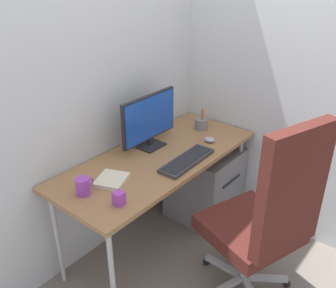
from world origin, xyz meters
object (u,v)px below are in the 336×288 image
(filing_cabinet, at_px, (204,183))
(keyboard, at_px, (187,160))
(desk_clamp_accessory, at_px, (119,198))
(monitor, at_px, (149,120))
(pen_holder, at_px, (201,124))
(notebook, at_px, (112,180))
(office_chair, at_px, (267,216))
(mouse, at_px, (209,140))
(coffee_mug, at_px, (83,186))

(filing_cabinet, relative_size, keyboard, 1.28)
(desk_clamp_accessory, bearing_deg, monitor, 28.34)
(monitor, bearing_deg, pen_holder, -13.44)
(pen_holder, bearing_deg, notebook, -178.38)
(filing_cabinet, relative_size, notebook, 3.16)
(office_chair, relative_size, mouse, 14.86)
(coffee_mug, bearing_deg, keyboard, -19.51)
(filing_cabinet, bearing_deg, coffee_mug, 175.70)
(pen_holder, height_order, desk_clamp_accessory, pen_holder)
(office_chair, xyz_separation_m, coffee_mug, (-0.57, 0.81, 0.14))
(mouse, bearing_deg, office_chair, -126.52)
(pen_holder, bearing_deg, filing_cabinet, -117.00)
(filing_cabinet, relative_size, coffee_mug, 4.95)
(office_chair, xyz_separation_m, keyboard, (0.06, 0.59, 0.11))
(office_chair, relative_size, keyboard, 2.71)
(monitor, bearing_deg, desk_clamp_accessory, -151.66)
(office_chair, distance_m, coffee_mug, 1.01)
(office_chair, distance_m, keyboard, 0.60)
(filing_cabinet, xyz_separation_m, monitor, (-0.41, 0.19, 0.63))
(office_chair, bearing_deg, notebook, 116.78)
(mouse, xyz_separation_m, desk_clamp_accessory, (-0.91, -0.05, 0.02))
(mouse, bearing_deg, desk_clamp_accessory, 177.80)
(notebook, bearing_deg, coffee_mug, 148.07)
(filing_cabinet, distance_m, coffee_mug, 1.18)
(office_chair, xyz_separation_m, mouse, (0.39, 0.64, 0.11))
(mouse, height_order, coffee_mug, coffee_mug)
(office_chair, xyz_separation_m, monitor, (0.08, 0.92, 0.29))
(filing_cabinet, xyz_separation_m, desk_clamp_accessory, (-1.02, -0.14, 0.47))
(mouse, distance_m, coffee_mug, 0.98)
(office_chair, bearing_deg, pen_holder, 56.55)
(office_chair, bearing_deg, desk_clamp_accessory, 131.11)
(keyboard, height_order, mouse, mouse)
(pen_holder, xyz_separation_m, desk_clamp_accessory, (-1.05, -0.22, -0.00))
(notebook, bearing_deg, mouse, -32.88)
(keyboard, height_order, desk_clamp_accessory, desk_clamp_accessory)
(mouse, relative_size, desk_clamp_accessory, 1.07)
(office_chair, bearing_deg, mouse, 58.55)
(desk_clamp_accessory, bearing_deg, coffee_mug, 103.96)
(mouse, height_order, pen_holder, pen_holder)
(coffee_mug, bearing_deg, pen_holder, -0.16)
(office_chair, distance_m, desk_clamp_accessory, 0.80)
(coffee_mug, bearing_deg, notebook, -9.38)
(keyboard, bearing_deg, mouse, 9.02)
(office_chair, height_order, notebook, office_chair)
(filing_cabinet, relative_size, monitor, 1.17)
(coffee_mug, bearing_deg, filing_cabinet, -4.30)
(keyboard, bearing_deg, pen_holder, 25.15)
(monitor, bearing_deg, keyboard, -93.42)
(keyboard, height_order, coffee_mug, coffee_mug)
(filing_cabinet, bearing_deg, keyboard, -161.54)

